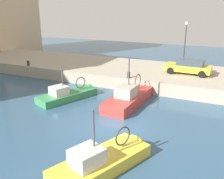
{
  "coord_description": "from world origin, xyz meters",
  "views": [
    {
      "loc": [
        -13.3,
        -6.03,
        7.32
      ],
      "look_at": [
        3.58,
        1.92,
        1.2
      ],
      "focal_mm": 39.96,
      "sensor_mm": 36.0,
      "label": 1
    }
  ],
  "objects_px": {
    "mooring_bollard_north": "(28,63)",
    "quay_streetlamp": "(185,38)",
    "fishing_boat_red": "(131,101)",
    "parked_car_yellow": "(189,67)",
    "fishing_boat_yellow": "(107,163)",
    "fishing_boat_green": "(71,97)",
    "mooring_bollard_mid": "(129,75)"
  },
  "relations": [
    {
      "from": "parked_car_yellow",
      "to": "quay_streetlamp",
      "type": "relative_size",
      "value": 0.91
    },
    {
      "from": "parked_car_yellow",
      "to": "mooring_bollard_north",
      "type": "distance_m",
      "value": 17.14
    },
    {
      "from": "fishing_boat_red",
      "to": "fishing_boat_green",
      "type": "bearing_deg",
      "value": 103.59
    },
    {
      "from": "fishing_boat_red",
      "to": "mooring_bollard_north",
      "type": "xyz_separation_m",
      "value": [
        2.8,
        13.32,
        1.35
      ]
    },
    {
      "from": "quay_streetlamp",
      "to": "fishing_boat_red",
      "type": "bearing_deg",
      "value": 163.26
    },
    {
      "from": "mooring_bollard_mid",
      "to": "fishing_boat_green",
      "type": "bearing_deg",
      "value": 137.58
    },
    {
      "from": "fishing_boat_yellow",
      "to": "fishing_boat_green",
      "type": "relative_size",
      "value": 1.01
    },
    {
      "from": "fishing_boat_green",
      "to": "mooring_bollard_north",
      "type": "bearing_deg",
      "value": 64.38
    },
    {
      "from": "mooring_bollard_mid",
      "to": "mooring_bollard_north",
      "type": "relative_size",
      "value": 1.0
    },
    {
      "from": "parked_car_yellow",
      "to": "fishing_boat_green",
      "type": "bearing_deg",
      "value": 133.28
    },
    {
      "from": "fishing_boat_red",
      "to": "quay_streetlamp",
      "type": "height_order",
      "value": "quay_streetlamp"
    },
    {
      "from": "quay_streetlamp",
      "to": "parked_car_yellow",
      "type": "bearing_deg",
      "value": -155.14
    },
    {
      "from": "mooring_bollard_mid",
      "to": "mooring_bollard_north",
      "type": "distance_m",
      "value": 12.0
    },
    {
      "from": "parked_car_yellow",
      "to": "mooring_bollard_north",
      "type": "xyz_separation_m",
      "value": [
        -3.86,
        16.69,
        -0.45
      ]
    },
    {
      "from": "fishing_boat_yellow",
      "to": "parked_car_yellow",
      "type": "height_order",
      "value": "fishing_boat_yellow"
    },
    {
      "from": "parked_car_yellow",
      "to": "mooring_bollard_mid",
      "type": "xyz_separation_m",
      "value": [
        -3.86,
        4.69,
        -0.45
      ]
    },
    {
      "from": "parked_car_yellow",
      "to": "mooring_bollard_mid",
      "type": "height_order",
      "value": "parked_car_yellow"
    },
    {
      "from": "fishing_boat_red",
      "to": "mooring_bollard_north",
      "type": "bearing_deg",
      "value": 78.13
    },
    {
      "from": "mooring_bollard_mid",
      "to": "quay_streetlamp",
      "type": "xyz_separation_m",
      "value": [
        5.65,
        -3.86,
        2.98
      ]
    },
    {
      "from": "fishing_boat_red",
      "to": "mooring_bollard_mid",
      "type": "xyz_separation_m",
      "value": [
        2.8,
        1.32,
        1.35
      ]
    },
    {
      "from": "fishing_boat_green",
      "to": "parked_car_yellow",
      "type": "bearing_deg",
      "value": -46.72
    },
    {
      "from": "fishing_boat_green",
      "to": "fishing_boat_red",
      "type": "distance_m",
      "value": 5.12
    },
    {
      "from": "parked_car_yellow",
      "to": "mooring_bollard_north",
      "type": "relative_size",
      "value": 7.96
    },
    {
      "from": "fishing_boat_green",
      "to": "fishing_boat_red",
      "type": "relative_size",
      "value": 0.87
    },
    {
      "from": "fishing_boat_red",
      "to": "parked_car_yellow",
      "type": "xyz_separation_m",
      "value": [
        6.66,
        -3.37,
        1.8
      ]
    },
    {
      "from": "fishing_boat_red",
      "to": "mooring_bollard_mid",
      "type": "bearing_deg",
      "value": 25.21
    },
    {
      "from": "fishing_boat_yellow",
      "to": "parked_car_yellow",
      "type": "relative_size",
      "value": 1.4
    },
    {
      "from": "fishing_boat_green",
      "to": "fishing_boat_red",
      "type": "xyz_separation_m",
      "value": [
        1.2,
        -4.97,
        0.02
      ]
    },
    {
      "from": "fishing_boat_yellow",
      "to": "quay_streetlamp",
      "type": "bearing_deg",
      "value": -1.6
    },
    {
      "from": "mooring_bollard_north",
      "to": "quay_streetlamp",
      "type": "height_order",
      "value": "quay_streetlamp"
    },
    {
      "from": "fishing_boat_yellow",
      "to": "fishing_boat_green",
      "type": "bearing_deg",
      "value": 43.88
    },
    {
      "from": "fishing_boat_green",
      "to": "fishing_boat_red",
      "type": "bearing_deg",
      "value": -76.41
    }
  ]
}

